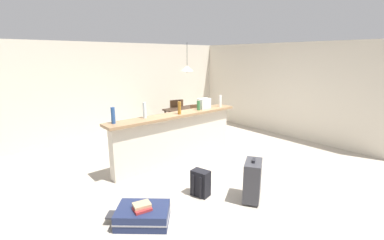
% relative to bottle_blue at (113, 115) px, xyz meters
% --- Properties ---
extents(ground_plane, '(13.00, 13.00, 0.05)m').
position_rel_bottle_blue_xyz_m(ground_plane, '(1.75, -0.42, -1.20)').
color(ground_plane, '#ADA393').
extents(wall_back, '(6.60, 0.10, 2.50)m').
position_rel_bottle_blue_xyz_m(wall_back, '(1.75, 2.63, 0.08)').
color(wall_back, beige).
rests_on(wall_back, ground_plane).
extents(wall_right, '(0.10, 6.00, 2.50)m').
position_rel_bottle_blue_xyz_m(wall_right, '(4.80, -0.12, 0.08)').
color(wall_right, beige).
rests_on(wall_right, ground_plane).
extents(partition_half_wall, '(2.80, 0.20, 0.98)m').
position_rel_bottle_blue_xyz_m(partition_half_wall, '(1.29, -0.06, -0.68)').
color(partition_half_wall, beige).
rests_on(partition_half_wall, ground_plane).
extents(bar_countertop, '(2.96, 0.40, 0.05)m').
position_rel_bottle_blue_xyz_m(bar_countertop, '(1.29, -0.06, -0.17)').
color(bar_countertop, '#93704C').
rests_on(bar_countertop, partition_half_wall).
extents(bottle_blue, '(0.07, 0.07, 0.29)m').
position_rel_bottle_blue_xyz_m(bottle_blue, '(0.00, 0.00, 0.00)').
color(bottle_blue, '#284C89').
rests_on(bottle_blue, bar_countertop).
extents(bottle_clear, '(0.06, 0.06, 0.30)m').
position_rel_bottle_blue_xyz_m(bottle_clear, '(0.62, 0.00, 0.01)').
color(bottle_clear, silver).
rests_on(bottle_clear, bar_countertop).
extents(bottle_amber, '(0.07, 0.07, 0.25)m').
position_rel_bottle_blue_xyz_m(bottle_amber, '(1.32, -0.14, -0.02)').
color(bottle_amber, '#9E661E').
rests_on(bottle_amber, bar_countertop).
extents(bottle_green, '(0.07, 0.07, 0.20)m').
position_rel_bottle_blue_xyz_m(bottle_green, '(1.88, -0.08, -0.04)').
color(bottle_green, '#2D6B38').
rests_on(bottle_green, bar_countertop).
extents(bottle_white, '(0.06, 0.06, 0.26)m').
position_rel_bottle_blue_xyz_m(bottle_white, '(2.52, -0.11, -0.01)').
color(bottle_white, silver).
rests_on(bottle_white, bar_countertop).
extents(grocery_bag, '(0.26, 0.18, 0.22)m').
position_rel_bottle_blue_xyz_m(grocery_bag, '(2.09, -0.03, -0.03)').
color(grocery_bag, silver).
rests_on(grocery_bag, bar_countertop).
extents(dining_table, '(1.10, 0.80, 0.74)m').
position_rel_bottle_blue_xyz_m(dining_table, '(2.71, 1.33, -0.53)').
color(dining_table, '#332319').
rests_on(dining_table, ground_plane).
extents(dining_chair_near_partition, '(0.45, 0.45, 0.93)m').
position_rel_bottle_blue_xyz_m(dining_chair_near_partition, '(2.67, 0.77, -0.66)').
color(dining_chair_near_partition, '#4C331E').
rests_on(dining_chair_near_partition, ground_plane).
extents(dining_chair_far_side, '(0.48, 0.48, 0.93)m').
position_rel_bottle_blue_xyz_m(dining_chair_far_side, '(2.72, 1.88, -0.66)').
color(dining_chair_far_side, '#4C331E').
rests_on(dining_chair_far_side, ground_plane).
extents(pendant_lamp, '(0.34, 0.34, 0.79)m').
position_rel_bottle_blue_xyz_m(pendant_lamp, '(2.78, 1.40, 0.65)').
color(pendant_lamp, black).
extents(suitcase_flat_navy, '(0.84, 0.83, 0.22)m').
position_rel_bottle_blue_xyz_m(suitcase_flat_navy, '(-0.31, -1.44, -1.06)').
color(suitcase_flat_navy, '#1E284C').
rests_on(suitcase_flat_navy, ground_plane).
extents(suitcase_upright_charcoal, '(0.50, 0.44, 0.67)m').
position_rel_bottle_blue_xyz_m(suitcase_upright_charcoal, '(1.26, -2.02, -0.84)').
color(suitcase_upright_charcoal, '#38383D').
rests_on(suitcase_upright_charcoal, ground_plane).
extents(backpack_black, '(0.29, 0.31, 0.42)m').
position_rel_bottle_blue_xyz_m(backpack_black, '(0.76, -1.40, -0.97)').
color(backpack_black, black).
rests_on(backpack_black, ground_plane).
extents(book_stack, '(0.26, 0.24, 0.07)m').
position_rel_bottle_blue_xyz_m(book_stack, '(-0.33, -1.47, -0.92)').
color(book_stack, '#AD2D2D').
rests_on(book_stack, suitcase_flat_navy).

